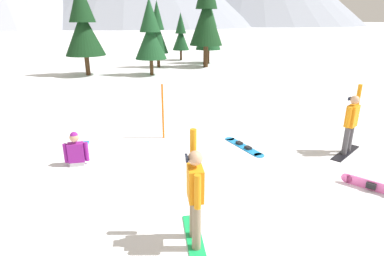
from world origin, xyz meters
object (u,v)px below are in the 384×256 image
pine_tree_twin (83,25)px  snowboarder_background (77,151)px  loose_snowboard_far_spare (244,146)px  pine_tree_broad (181,35)px  snowboarder_foreground (195,195)px  loose_snowboard_near_right (383,189)px  trail_marker_pole (163,112)px  snowboarder_midground (351,123)px  pine_tree_tall (208,29)px  pine_tree_slender (157,32)px  pine_tree_short (206,12)px  pine_tree_young (150,34)px

pine_tree_twin → snowboarder_background: bearing=-102.6°
pine_tree_twin → loose_snowboard_far_spare: bearing=-84.8°
pine_tree_twin → pine_tree_broad: bearing=24.7°
snowboarder_foreground → loose_snowboard_near_right: (4.42, -0.63, -0.82)m
loose_snowboard_far_spare → trail_marker_pole: bearing=133.5°
snowboarder_foreground → trail_marker_pole: bearing=71.9°
snowboarder_midground → pine_tree_twin: (-3.73, 17.31, 2.40)m
loose_snowboard_far_spare → pine_tree_tall: 19.36m
trail_marker_pole → pine_tree_slender: pine_tree_slender is taller
trail_marker_pole → pine_tree_short: size_ratio=0.23×
pine_tree_young → snowboarder_midground: bearing=-90.6°
snowboarder_background → pine_tree_tall: size_ratio=0.34×
trail_marker_pole → snowboarder_foreground: bearing=-108.1°
pine_tree_twin → pine_tree_tall: bearing=7.0°
pine_tree_twin → pine_tree_tall: pine_tree_twin is taller
snowboarder_foreground → pine_tree_short: pine_tree_short is taller
pine_tree_slender → pine_tree_short: size_ratio=0.65×
pine_tree_young → pine_tree_tall: pine_tree_tall is taller
trail_marker_pole → pine_tree_tall: size_ratio=0.33×
trail_marker_pole → pine_tree_slender: size_ratio=0.35×
snowboarder_foreground → pine_tree_slender: 21.23m
snowboarder_foreground → pine_tree_young: pine_tree_young is taller
snowboarder_midground → loose_snowboard_near_right: bearing=-125.1°
trail_marker_pole → pine_tree_young: (4.26, 11.53, 1.85)m
snowboarder_background → pine_tree_short: 18.73m
trail_marker_pole → pine_tree_twin: size_ratio=0.29×
snowboarder_background → pine_tree_short: size_ratio=0.24×
snowboarder_foreground → trail_marker_pole: 5.16m
pine_tree_slender → pine_tree_tall: (4.77, 0.15, 0.16)m
pine_tree_tall → pine_tree_short: bearing=-126.3°
snowboarder_midground → snowboarder_background: (-6.88, 3.16, -0.62)m
pine_tree_short → loose_snowboard_near_right: bearing=-109.9°
trail_marker_pole → pine_tree_tall: 18.61m
trail_marker_pole → pine_tree_tall: bearing=53.8°
loose_snowboard_far_spare → pine_tree_broad: (8.03, 19.87, 2.30)m
trail_marker_pole → pine_tree_twin: (0.39, 13.62, 2.44)m
snowboarder_foreground → pine_tree_twin: pine_tree_twin is taller
pine_tree_broad → pine_tree_young: pine_tree_young is taller
pine_tree_slender → loose_snowboard_far_spare: bearing=-104.7°
loose_snowboard_far_spare → pine_tree_slender: size_ratio=0.35×
snowboarder_foreground → pine_tree_short: bearing=58.1°
pine_tree_broad → snowboarder_midground: bearing=-104.8°
pine_tree_twin → pine_tree_short: (9.16, -0.60, 0.89)m
loose_snowboard_far_spare → pine_tree_twin: 15.93m
snowboarder_foreground → loose_snowboard_near_right: snowboarder_foreground is taller
pine_tree_tall → pine_tree_young: bearing=-153.1°
pine_tree_twin → pine_tree_young: 4.44m
loose_snowboard_far_spare → pine_tree_broad: pine_tree_broad is taller
pine_tree_tall → snowboarder_background: bearing=-131.6°
snowboarder_background → pine_tree_tall: 20.83m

